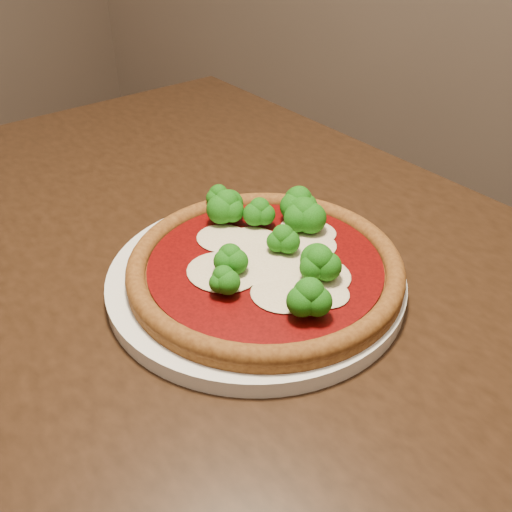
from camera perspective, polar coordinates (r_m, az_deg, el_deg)
The scene contains 3 objects.
dining_table at distance 0.68m, azimuth -1.86°, elevation -10.28°, with size 1.53×1.25×0.75m.
plate at distance 0.64m, azimuth -0.00°, elevation -2.28°, with size 0.33×0.33×0.02m, color white.
pizza at distance 0.63m, azimuth 1.18°, elevation -0.28°, with size 0.30×0.30×0.06m.
Camera 1 is at (0.20, -0.19, 1.15)m, focal length 40.00 mm.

